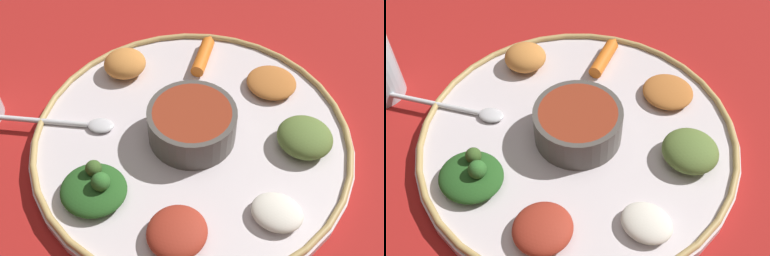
% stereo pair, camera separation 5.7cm
% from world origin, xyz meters
% --- Properties ---
extents(ground_plane, '(2.40, 2.40, 0.00)m').
position_xyz_m(ground_plane, '(0.00, 0.00, 0.00)').
color(ground_plane, maroon).
extents(platter, '(0.41, 0.41, 0.01)m').
position_xyz_m(platter, '(0.00, 0.00, 0.01)').
color(platter, silver).
rests_on(platter, ground_plane).
extents(platter_rim, '(0.40, 0.40, 0.01)m').
position_xyz_m(platter_rim, '(0.00, 0.00, 0.02)').
color(platter_rim, tan).
rests_on(platter_rim, platter).
extents(center_bowl, '(0.11, 0.11, 0.05)m').
position_xyz_m(center_bowl, '(0.00, 0.00, 0.04)').
color(center_bowl, '#4C4742').
rests_on(center_bowl, platter).
extents(spoon, '(0.08, 0.18, 0.01)m').
position_xyz_m(spoon, '(0.06, 0.15, 0.02)').
color(spoon, silver).
rests_on(spoon, platter).
extents(greens_pile, '(0.10, 0.10, 0.04)m').
position_xyz_m(greens_pile, '(-0.06, 0.13, 0.03)').
color(greens_pile, '#23511E').
rests_on(greens_pile, platter).
extents(carrot_near_spoon, '(0.08, 0.06, 0.02)m').
position_xyz_m(carrot_near_spoon, '(0.14, -0.05, 0.02)').
color(carrot_near_spoon, orange).
rests_on(carrot_near_spoon, platter).
extents(mound_beet, '(0.09, 0.09, 0.02)m').
position_xyz_m(mound_beet, '(-0.13, 0.05, 0.03)').
color(mound_beet, maroon).
rests_on(mound_beet, platter).
extents(mound_rice_white, '(0.07, 0.08, 0.02)m').
position_xyz_m(mound_rice_white, '(-0.14, -0.06, 0.02)').
color(mound_rice_white, silver).
rests_on(mound_rice_white, platter).
extents(mound_chickpea, '(0.09, 0.09, 0.02)m').
position_xyz_m(mound_chickpea, '(0.06, -0.13, 0.02)').
color(mound_chickpea, '#B2662D').
rests_on(mound_chickpea, platter).
extents(mound_collards, '(0.10, 0.10, 0.03)m').
position_xyz_m(mound_collards, '(-0.05, -0.13, 0.03)').
color(mound_collards, '#567033').
rests_on(mound_collards, platter).
extents(mound_squash, '(0.06, 0.06, 0.03)m').
position_xyz_m(mound_squash, '(0.14, 0.06, 0.03)').
color(mound_squash, '#C67A38').
rests_on(mound_squash, platter).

